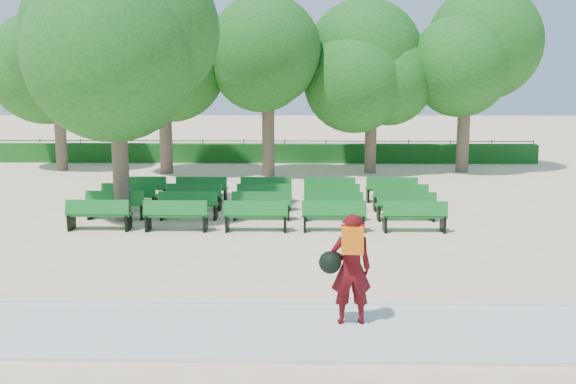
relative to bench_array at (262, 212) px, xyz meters
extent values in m
plane|color=beige|center=(-0.67, -1.55, -0.08)|extent=(120.00, 120.00, 0.00)
cube|color=silver|center=(-0.67, -8.95, -0.05)|extent=(30.00, 2.20, 0.06)
cube|color=silver|center=(-0.67, -7.80, -0.03)|extent=(30.00, 0.12, 0.10)
cube|color=#16551A|center=(-0.67, 12.45, 0.37)|extent=(26.00, 0.70, 0.90)
cube|color=#136E23|center=(0.00, 0.01, 0.32)|extent=(1.66, 0.56, 0.05)
cube|color=#136E23|center=(0.00, -0.18, 0.55)|extent=(1.64, 0.23, 0.38)
cylinder|color=brown|center=(-3.83, -0.86, 1.48)|extent=(0.44, 0.44, 3.14)
ellipsoid|color=#1C5F1B|center=(-3.83, -0.86, 4.30)|extent=(4.53, 4.53, 4.08)
imported|color=#480A0D|center=(1.92, -8.65, 0.85)|extent=(0.67, 0.47, 1.75)
cube|color=orange|center=(1.92, -8.84, 1.35)|extent=(0.33, 0.16, 0.41)
sphere|color=black|center=(1.59, -8.70, 0.96)|extent=(0.35, 0.35, 0.35)
camera|label=1|loc=(1.15, -18.22, 3.67)|focal=40.00mm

